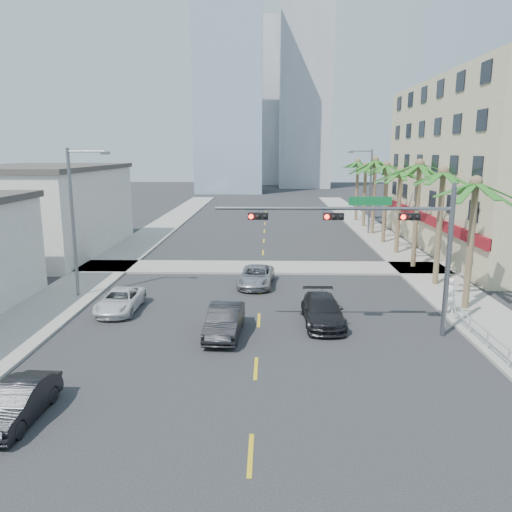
{
  "coord_description": "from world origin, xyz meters",
  "views": [
    {
      "loc": [
        0.51,
        -15.22,
        8.83
      ],
      "look_at": [
        -0.15,
        9.99,
        3.5
      ],
      "focal_mm": 35.0,
      "sensor_mm": 36.0,
      "label": 1
    }
  ],
  "objects_px": {
    "car_parked_mid": "(18,402)",
    "car_lane_left": "(225,321)",
    "car_lane_center": "(256,276)",
    "pedestrian": "(450,296)",
    "traffic_signal_mast": "(382,233)",
    "car_parked_far": "(120,301)",
    "car_lane_right": "(323,311)"
  },
  "relations": [
    {
      "from": "car_parked_mid",
      "to": "car_parked_far",
      "type": "distance_m",
      "value": 11.59
    },
    {
      "from": "car_lane_right",
      "to": "pedestrian",
      "type": "xyz_separation_m",
      "value": [
        6.98,
        1.36,
        0.44
      ]
    },
    {
      "from": "car_parked_mid",
      "to": "car_lane_left",
      "type": "height_order",
      "value": "car_lane_left"
    },
    {
      "from": "car_lane_left",
      "to": "car_lane_center",
      "type": "distance_m",
      "value": 9.28
    },
    {
      "from": "car_lane_left",
      "to": "car_lane_right",
      "type": "bearing_deg",
      "value": 23.05
    },
    {
      "from": "car_lane_right",
      "to": "pedestrian",
      "type": "relative_size",
      "value": 2.44
    },
    {
      "from": "car_parked_mid",
      "to": "car_parked_far",
      "type": "height_order",
      "value": "car_parked_mid"
    },
    {
      "from": "car_parked_mid",
      "to": "pedestrian",
      "type": "bearing_deg",
      "value": 33.46
    },
    {
      "from": "car_lane_left",
      "to": "pedestrian",
      "type": "bearing_deg",
      "value": 17.87
    },
    {
      "from": "traffic_signal_mast",
      "to": "car_lane_right",
      "type": "xyz_separation_m",
      "value": [
        -2.46,
        1.62,
        -4.36
      ]
    },
    {
      "from": "car_lane_center",
      "to": "car_lane_right",
      "type": "distance_m",
      "value": 8.24
    },
    {
      "from": "car_lane_left",
      "to": "car_lane_center",
      "type": "xyz_separation_m",
      "value": [
        1.29,
        9.19,
        -0.09
      ]
    },
    {
      "from": "car_parked_far",
      "to": "car_lane_left",
      "type": "distance_m",
      "value": 7.15
    },
    {
      "from": "car_lane_center",
      "to": "car_lane_right",
      "type": "xyz_separation_m",
      "value": [
        3.66,
        -7.38,
        0.06
      ]
    },
    {
      "from": "car_lane_left",
      "to": "car_lane_center",
      "type": "relative_size",
      "value": 0.95
    },
    {
      "from": "car_lane_left",
      "to": "pedestrian",
      "type": "height_order",
      "value": "pedestrian"
    },
    {
      "from": "traffic_signal_mast",
      "to": "car_lane_center",
      "type": "height_order",
      "value": "traffic_signal_mast"
    },
    {
      "from": "car_parked_mid",
      "to": "pedestrian",
      "type": "distance_m",
      "value": 21.27
    },
    {
      "from": "car_parked_mid",
      "to": "car_lane_center",
      "type": "bearing_deg",
      "value": 68.3
    },
    {
      "from": "car_lane_right",
      "to": "pedestrian",
      "type": "distance_m",
      "value": 7.12
    },
    {
      "from": "pedestrian",
      "to": "car_parked_mid",
      "type": "bearing_deg",
      "value": 20.25
    },
    {
      "from": "car_parked_far",
      "to": "pedestrian",
      "type": "relative_size",
      "value": 2.2
    },
    {
      "from": "traffic_signal_mast",
      "to": "car_parked_far",
      "type": "height_order",
      "value": "traffic_signal_mast"
    },
    {
      "from": "car_lane_right",
      "to": "pedestrian",
      "type": "height_order",
      "value": "pedestrian"
    },
    {
      "from": "traffic_signal_mast",
      "to": "car_parked_mid",
      "type": "height_order",
      "value": "traffic_signal_mast"
    },
    {
      "from": "car_parked_far",
      "to": "car_lane_center",
      "type": "distance_m",
      "value": 9.33
    },
    {
      "from": "car_parked_mid",
      "to": "car_parked_far",
      "type": "xyz_separation_m",
      "value": [
        0.0,
        11.59,
        -0.03
      ]
    },
    {
      "from": "traffic_signal_mast",
      "to": "car_lane_left",
      "type": "bearing_deg",
      "value": -178.59
    },
    {
      "from": "car_parked_far",
      "to": "car_lane_center",
      "type": "relative_size",
      "value": 0.94
    },
    {
      "from": "car_parked_mid",
      "to": "car_lane_right",
      "type": "xyz_separation_m",
      "value": [
        11.12,
        9.8,
        0.07
      ]
    },
    {
      "from": "pedestrian",
      "to": "car_lane_left",
      "type": "bearing_deg",
      "value": 3.47
    },
    {
      "from": "traffic_signal_mast",
      "to": "pedestrian",
      "type": "xyz_separation_m",
      "value": [
        4.52,
        2.99,
        -3.91
      ]
    }
  ]
}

